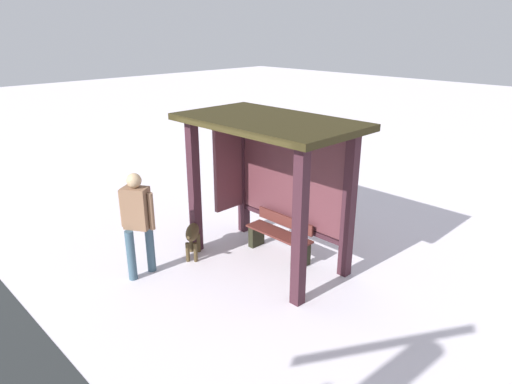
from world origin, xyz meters
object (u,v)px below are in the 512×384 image
Objects in this scene: bus_shelter at (271,157)px; person_walking at (138,217)px; dog at (193,233)px; bench_left_inside at (280,237)px.

bus_shelter is 2.38m from person_walking.
bus_shelter reaches higher than dog.
bench_left_inside is at bearing 46.02° from dog.
person_walking is at bearing -117.71° from bench_left_inside.
dog is (0.05, 1.02, -0.60)m from person_walking.
person_walking is (-1.12, -2.14, 0.69)m from bench_left_inside.
person_walking is (-1.03, -1.98, -0.82)m from bus_shelter.
bench_left_inside is 1.91× the size of dog.
bench_left_inside is (0.09, 0.16, -1.51)m from bus_shelter.
bus_shelter reaches higher than person_walking.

